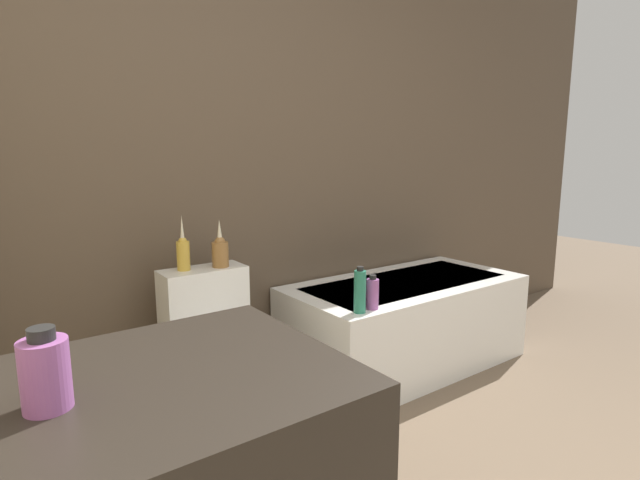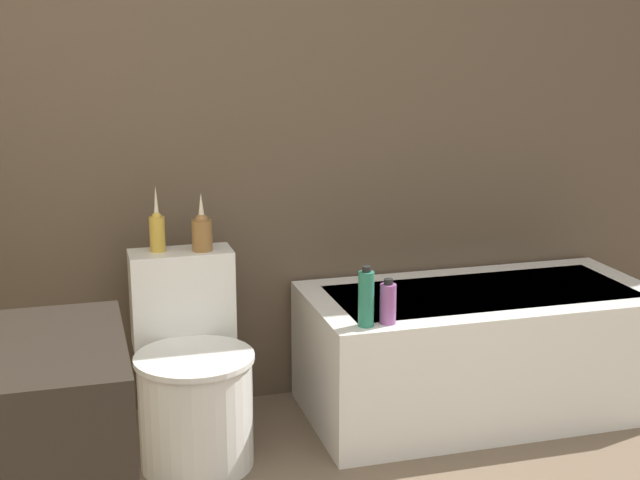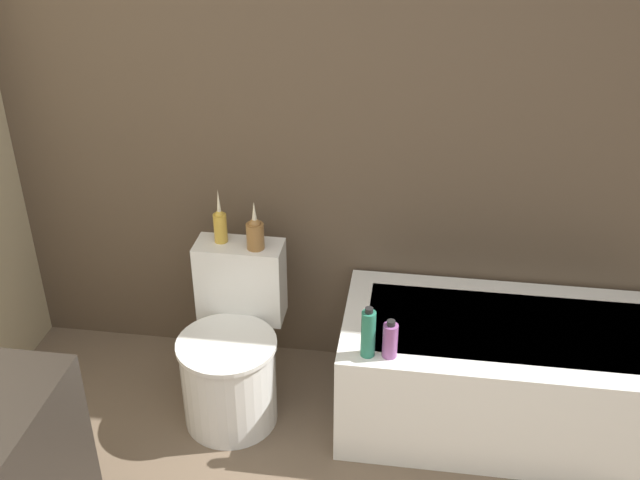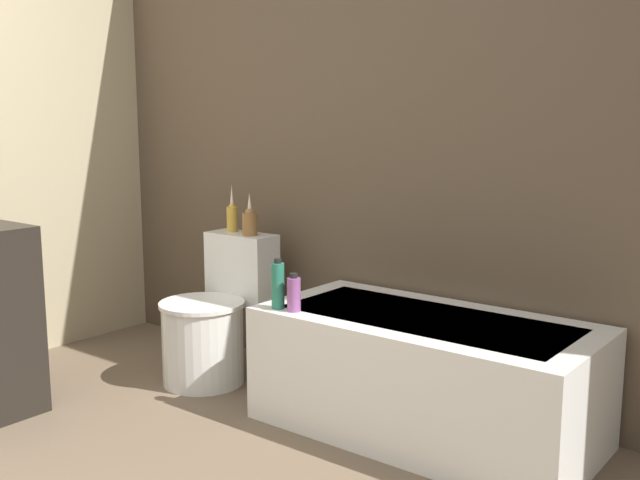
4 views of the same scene
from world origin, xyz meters
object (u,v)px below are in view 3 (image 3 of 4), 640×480
Objects in this scene: bathtub at (507,374)px; shampoo_bottle_tall at (368,333)px; toilet at (232,354)px; vase_gold at (220,224)px; vase_silver at (255,233)px; shampoo_bottle_short at (390,340)px.

bathtub is 6.40× the size of shampoo_bottle_tall.
bathtub is 1.18m from toilet.
vase_silver is at bearing -12.73° from vase_gold.
shampoo_bottle_tall is at bearing -176.11° from shampoo_bottle_short.
shampoo_bottle_short is (0.76, -0.41, -0.23)m from vase_gold.
vase_silver is (0.16, -0.04, -0.01)m from vase_gold.
shampoo_bottle_tall reaches higher than bathtub.
shampoo_bottle_tall is 1.33× the size of shampoo_bottle_short.
bathtub is 0.73m from shampoo_bottle_tall.
vase_gold is 1.50× the size of shampoo_bottle_short.
bathtub is 0.65m from shampoo_bottle_short.
shampoo_bottle_short is (0.68, -0.18, 0.28)m from toilet.
vase_silver is at bearing 67.47° from toilet.
vase_gold is (-0.08, 0.23, 0.51)m from toilet.
vase_silver is at bearing 143.87° from shampoo_bottle_tall.
vase_silver reaches higher than shampoo_bottle_short.
bathtub is 1.38m from vase_gold.
vase_gold is (-1.26, 0.15, 0.55)m from bathtub.
shampoo_bottle_short is (0.08, 0.01, -0.03)m from shampoo_bottle_tall.
toilet is 0.76m from shampoo_bottle_short.
shampoo_bottle_tall is 0.09m from shampoo_bottle_short.
toilet is at bearing -70.74° from vase_gold.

